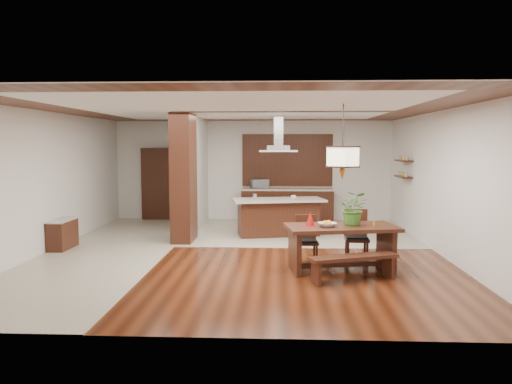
{
  "coord_description": "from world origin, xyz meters",
  "views": [
    {
      "loc": [
        0.76,
        -10.0,
        2.22
      ],
      "look_at": [
        0.3,
        0.0,
        1.25
      ],
      "focal_mm": 35.0,
      "sensor_mm": 36.0,
      "label": 1
    }
  ],
  "objects_px": {
    "dining_table": "(341,238)",
    "kitchen_island": "(278,217)",
    "dining_bench": "(353,268)",
    "pendant_lantern": "(343,142)",
    "dining_chair_left": "(307,240)",
    "range_hood": "(279,133)",
    "dining_chair_right": "(357,236)",
    "microwave": "(259,184)",
    "foliage_plant": "(354,208)",
    "hallway_console": "(63,234)",
    "island_cup": "(293,197)",
    "fruit_bowl": "(327,225)"
  },
  "relations": [
    {
      "from": "dining_table",
      "to": "kitchen_island",
      "type": "xyz_separation_m",
      "value": [
        -1.11,
        3.3,
        -0.12
      ]
    },
    {
      "from": "dining_bench",
      "to": "pendant_lantern",
      "type": "distance_m",
      "value": 2.15
    },
    {
      "from": "dining_chair_left",
      "to": "range_hood",
      "type": "xyz_separation_m",
      "value": [
        -0.54,
        2.81,
        2.02
      ]
    },
    {
      "from": "dining_table",
      "to": "dining_chair_right",
      "type": "height_order",
      "value": "dining_chair_right"
    },
    {
      "from": "pendant_lantern",
      "to": "dining_chair_left",
      "type": "bearing_deg",
      "value": 139.06
    },
    {
      "from": "range_hood",
      "to": "microwave",
      "type": "bearing_deg",
      "value": 103.48
    },
    {
      "from": "range_hood",
      "to": "dining_bench",
      "type": "bearing_deg",
      "value": -72.9
    },
    {
      "from": "kitchen_island",
      "to": "pendant_lantern",
      "type": "bearing_deg",
      "value": -83.09
    },
    {
      "from": "dining_chair_right",
      "to": "foliage_plant",
      "type": "height_order",
      "value": "foliage_plant"
    },
    {
      "from": "dining_table",
      "to": "dining_bench",
      "type": "bearing_deg",
      "value": -80.22
    },
    {
      "from": "pendant_lantern",
      "to": "dining_chair_right",
      "type": "bearing_deg",
      "value": 60.49
    },
    {
      "from": "hallway_console",
      "to": "foliage_plant",
      "type": "height_order",
      "value": "foliage_plant"
    },
    {
      "from": "kitchen_island",
      "to": "hallway_console",
      "type": "bearing_deg",
      "value": -170.54
    },
    {
      "from": "dining_table",
      "to": "dining_chair_left",
      "type": "distance_m",
      "value": 0.77
    },
    {
      "from": "dining_chair_left",
      "to": "island_cup",
      "type": "distance_m",
      "value": 2.75
    },
    {
      "from": "pendant_lantern",
      "to": "foliage_plant",
      "type": "height_order",
      "value": "pendant_lantern"
    },
    {
      "from": "hallway_console",
      "to": "dining_table",
      "type": "bearing_deg",
      "value": -15.23
    },
    {
      "from": "range_hood",
      "to": "dining_table",
      "type": "bearing_deg",
      "value": -71.45
    },
    {
      "from": "dining_table",
      "to": "pendant_lantern",
      "type": "distance_m",
      "value": 1.66
    },
    {
      "from": "fruit_bowl",
      "to": "island_cup",
      "type": "height_order",
      "value": "island_cup"
    },
    {
      "from": "foliage_plant",
      "to": "microwave",
      "type": "bearing_deg",
      "value": 108.71
    },
    {
      "from": "dining_chair_left",
      "to": "dining_chair_right",
      "type": "xyz_separation_m",
      "value": [
        0.94,
        0.16,
        0.04
      ]
    },
    {
      "from": "dining_table",
      "to": "pendant_lantern",
      "type": "relative_size",
      "value": 1.56
    },
    {
      "from": "hallway_console",
      "to": "dining_chair_right",
      "type": "bearing_deg",
      "value": -8.35
    },
    {
      "from": "pendant_lantern",
      "to": "fruit_bowl",
      "type": "distance_m",
      "value": 1.44
    },
    {
      "from": "dining_chair_left",
      "to": "pendant_lantern",
      "type": "height_order",
      "value": "pendant_lantern"
    },
    {
      "from": "hallway_console",
      "to": "microwave",
      "type": "relative_size",
      "value": 1.84
    },
    {
      "from": "foliage_plant",
      "to": "pendant_lantern",
      "type": "bearing_deg",
      "value": -166.54
    },
    {
      "from": "dining_bench",
      "to": "pendant_lantern",
      "type": "bearing_deg",
      "value": 99.78
    },
    {
      "from": "kitchen_island",
      "to": "dining_bench",
      "type": "bearing_deg",
      "value": -84.54
    },
    {
      "from": "dining_chair_right",
      "to": "island_cup",
      "type": "relative_size",
      "value": 7.99
    },
    {
      "from": "pendant_lantern",
      "to": "microwave",
      "type": "xyz_separation_m",
      "value": [
        -1.65,
        5.57,
        -1.16
      ]
    },
    {
      "from": "hallway_console",
      "to": "fruit_bowl",
      "type": "distance_m",
      "value": 5.68
    },
    {
      "from": "dining_chair_right",
      "to": "kitchen_island",
      "type": "relative_size",
      "value": 0.42
    },
    {
      "from": "dining_chair_left",
      "to": "foliage_plant",
      "type": "height_order",
      "value": "foliage_plant"
    },
    {
      "from": "dining_chair_right",
      "to": "pendant_lantern",
      "type": "height_order",
      "value": "pendant_lantern"
    },
    {
      "from": "dining_table",
      "to": "kitchen_island",
      "type": "height_order",
      "value": "kitchen_island"
    },
    {
      "from": "dining_table",
      "to": "range_hood",
      "type": "distance_m",
      "value": 3.96
    },
    {
      "from": "dining_chair_right",
      "to": "dining_bench",
      "type": "bearing_deg",
      "value": -98.77
    },
    {
      "from": "dining_bench",
      "to": "foliage_plant",
      "type": "bearing_deg",
      "value": 82.2
    },
    {
      "from": "hallway_console",
      "to": "dining_chair_left",
      "type": "bearing_deg",
      "value": -11.62
    },
    {
      "from": "hallway_console",
      "to": "foliage_plant",
      "type": "bearing_deg",
      "value": -14.21
    },
    {
      "from": "hallway_console",
      "to": "island_cup",
      "type": "height_order",
      "value": "island_cup"
    },
    {
      "from": "dining_table",
      "to": "pendant_lantern",
      "type": "bearing_deg",
      "value": -45.0
    },
    {
      "from": "hallway_console",
      "to": "dining_table",
      "type": "xyz_separation_m",
      "value": [
        5.67,
        -1.54,
        0.27
      ]
    },
    {
      "from": "fruit_bowl",
      "to": "range_hood",
      "type": "distance_m",
      "value": 3.89
    },
    {
      "from": "island_cup",
      "to": "microwave",
      "type": "distance_m",
      "value": 2.55
    },
    {
      "from": "microwave",
      "to": "range_hood",
      "type": "bearing_deg",
      "value": -100.0
    },
    {
      "from": "foliage_plant",
      "to": "kitchen_island",
      "type": "bearing_deg",
      "value": 112.2
    },
    {
      "from": "dining_chair_left",
      "to": "pendant_lantern",
      "type": "relative_size",
      "value": 0.68
    }
  ]
}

